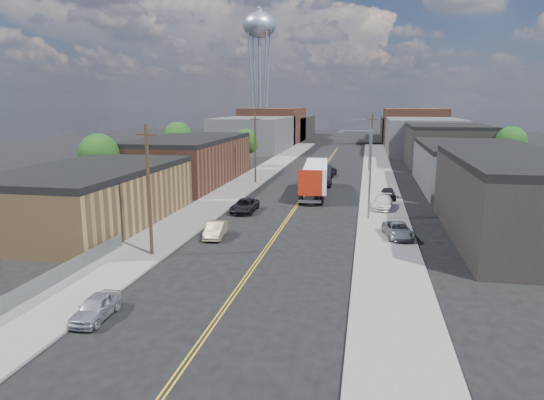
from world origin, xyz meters
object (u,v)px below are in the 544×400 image
at_px(water_tower, 259,30).
at_px(semi_truck, 317,176).
at_px(car_right_lot_b, 383,202).
at_px(car_ahead_truck, 327,172).
at_px(car_right_lot_c, 388,193).
at_px(car_left_c, 244,206).
at_px(car_right_lot_a, 398,230).
at_px(car_left_b, 216,230).
at_px(car_left_a, 96,307).

height_order(water_tower, semi_truck, water_tower).
distance_m(car_right_lot_b, car_ahead_truck, 25.06).
relative_size(car_right_lot_c, car_ahead_truck, 0.76).
distance_m(car_left_c, car_right_lot_a, 17.24).
relative_size(semi_truck, car_right_lot_a, 3.50).
bearing_deg(car_ahead_truck, car_right_lot_b, -64.55).
xyz_separation_m(car_right_lot_a, car_right_lot_c, (-0.15, 17.44, 0.02)).
distance_m(water_tower, car_right_lot_c, 86.18).
xyz_separation_m(car_left_b, car_left_c, (0.00, 10.10, 0.02)).
bearing_deg(car_ahead_truck, water_tower, 119.48).
bearing_deg(car_right_lot_c, car_left_a, -117.76).
distance_m(car_left_a, car_right_lot_c, 40.39).
xyz_separation_m(car_left_a, car_left_b, (1.40, 16.75, 0.03)).
height_order(car_right_lot_b, car_right_lot_c, car_right_lot_b).
bearing_deg(car_right_lot_a, semi_truck, 105.20).
height_order(water_tower, car_right_lot_b, water_tower).
bearing_deg(car_right_lot_c, car_right_lot_b, -101.37).
bearing_deg(car_right_lot_b, car_right_lot_a, -79.30).
relative_size(car_left_a, car_right_lot_c, 0.99).
distance_m(car_left_a, car_left_c, 26.89).
xyz_separation_m(car_left_b, car_ahead_truck, (6.50, 37.87, 0.03)).
distance_m(semi_truck, car_left_b, 23.18).
bearing_deg(car_ahead_truck, car_left_b, -92.94).
height_order(car_left_a, car_ahead_truck, car_ahead_truck).
xyz_separation_m(car_right_lot_c, car_ahead_truck, (-8.85, 17.87, -0.10)).
bearing_deg(car_right_lot_a, car_left_b, 179.93).
bearing_deg(car_right_lot_a, car_ahead_truck, 94.86).
distance_m(semi_truck, car_right_lot_b, 11.47).
bearing_deg(car_left_b, car_left_c, 83.90).
relative_size(car_left_a, car_right_lot_b, 0.80).
height_order(car_left_a, car_left_c, car_left_c).
bearing_deg(water_tower, car_right_lot_c, -66.41).
relative_size(car_left_c, car_ahead_truck, 0.99).
xyz_separation_m(car_right_lot_a, car_right_lot_b, (-0.99, 11.56, 0.06)).
bearing_deg(semi_truck, car_left_c, -122.83).
bearing_deg(car_left_b, car_right_lot_b, 38.13).
height_order(semi_truck, car_right_lot_a, semi_truck).
relative_size(car_left_b, car_right_lot_b, 0.86).
bearing_deg(semi_truck, car_right_lot_c, -18.44).
xyz_separation_m(water_tower, car_ahead_truck, (23.50, -56.23, -29.94)).
bearing_deg(car_right_lot_a, car_left_a, -140.65).
bearing_deg(car_right_lot_c, semi_truck, 162.87).
distance_m(car_right_lot_c, car_ahead_truck, 19.94).
xyz_separation_m(car_left_b, car_right_lot_c, (15.35, 20.00, 0.13)).
bearing_deg(car_left_a, semi_truck, 76.10).
bearing_deg(car_right_lot_a, car_right_lot_b, 85.45).
xyz_separation_m(car_right_lot_b, car_ahead_truck, (-8.01, 23.74, -0.14)).
bearing_deg(car_right_lot_b, car_right_lot_c, 87.70).
bearing_deg(car_right_lot_b, car_left_a, -111.47).
relative_size(car_left_b, car_left_c, 0.82).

